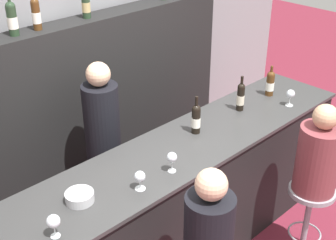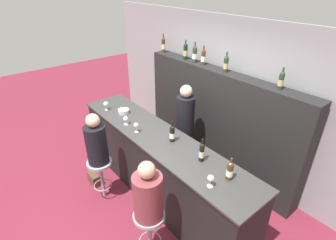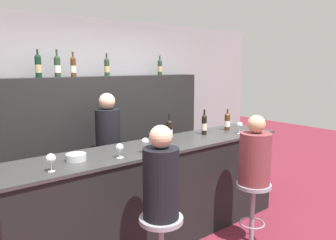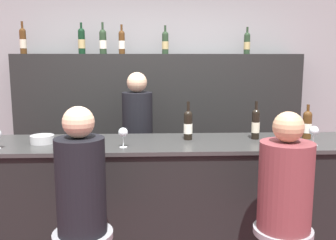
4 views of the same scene
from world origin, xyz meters
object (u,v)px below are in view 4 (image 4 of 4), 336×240
guest_seated_left (81,179)px  bartender (138,159)px  wine_bottle_counter_0 (188,125)px  guest_seated_right (286,180)px  wine_bottle_backbar_5 (247,43)px  wine_bottle_counter_1 (256,124)px  wine_bottle_backbar_3 (122,42)px  wine_bottle_backbar_0 (23,41)px  wine_glass_3 (314,131)px  wine_bottle_backbar_1 (82,41)px  wine_bottle_counter_2 (307,124)px  wine_glass_2 (123,133)px  wine_bottle_backbar_4 (165,42)px  wine_glass_1 (84,135)px  wine_bottle_backbar_2 (103,41)px  metal_bowl (42,139)px

guest_seated_left → bartender: 1.50m
wine_bottle_counter_0 → guest_seated_right: (0.54, -0.79, -0.22)m
wine_bottle_backbar_5 → wine_bottle_counter_1: bearing=-99.9°
wine_bottle_backbar_3 → wine_bottle_backbar_0: bearing=180.0°
wine_bottle_counter_1 → wine_glass_3: 0.46m
wine_bottle_backbar_1 → wine_glass_3: size_ratio=2.21×
wine_bottle_backbar_1 → guest_seated_left: size_ratio=0.42×
wine_bottle_counter_2 → bartender: 1.64m
wine_glass_2 → wine_glass_3: same height
wine_bottle_counter_0 → wine_bottle_backbar_3: bearing=117.7°
wine_bottle_counter_2 → wine_bottle_backbar_4: size_ratio=0.93×
wine_bottle_backbar_1 → wine_glass_3: wine_bottle_backbar_1 is taller
wine_bottle_counter_2 → wine_bottle_backbar_0: wine_bottle_backbar_0 is taller
bartender → wine_bottle_counter_2: bearing=-24.4°
wine_bottle_counter_0 → wine_bottle_counter_2: wine_bottle_counter_0 is taller
wine_bottle_counter_0 → bartender: size_ratio=0.19×
wine_bottle_backbar_1 → bartender: wine_bottle_backbar_1 is taller
wine_bottle_backbar_1 → wine_bottle_backbar_4: size_ratio=1.08×
wine_bottle_backbar_1 → guest_seated_right: bearing=-51.1°
wine_bottle_counter_1 → wine_bottle_backbar_1: 2.12m
wine_bottle_counter_0 → guest_seated_left: bearing=-132.8°
wine_bottle_backbar_3 → wine_glass_2: bearing=-85.8°
wine_glass_3 → guest_seated_left: guest_seated_left is taller
wine_bottle_backbar_5 → wine_glass_2: wine_bottle_backbar_5 is taller
wine_bottle_backbar_3 → wine_glass_2: wine_bottle_backbar_3 is taller
wine_glass_1 → wine_bottle_backbar_2: bearing=90.7°
wine_bottle_counter_1 → wine_glass_1: wine_bottle_counter_1 is taller
wine_bottle_backbar_1 → guest_seated_right: (1.59, -1.97, -0.94)m
wine_bottle_counter_0 → wine_bottle_backbar_5: (0.77, 1.18, 0.71)m
metal_bowl → guest_seated_right: (1.70, -0.71, -0.12)m
wine_bottle_backbar_3 → wine_bottle_backbar_5: size_ratio=1.07×
wine_bottle_counter_2 → guest_seated_left: (-1.73, -0.79, -0.19)m
wine_bottle_counter_0 → wine_bottle_counter_1: same height
wine_bottle_backbar_2 → wine_glass_2: size_ratio=2.25×
wine_glass_2 → guest_seated_left: guest_seated_left is taller
wine_bottle_counter_2 → wine_glass_1: 1.82m
wine_bottle_backbar_3 → metal_bowl: 1.59m
wine_glass_1 → metal_bowl: 0.40m
wine_bottle_backbar_3 → wine_glass_3: wine_bottle_backbar_3 is taller
wine_bottle_counter_0 → wine_bottle_backbar_3: (-0.62, 1.18, 0.72)m
wine_bottle_backbar_1 → bartender: (0.61, -0.53, -1.19)m
wine_bottle_backbar_2 → wine_glass_1: (0.02, -1.43, -0.75)m
wine_bottle_backbar_4 → guest_seated_left: wine_bottle_backbar_4 is taller
wine_glass_3 → guest_seated_right: size_ratio=0.20×
metal_bowl → bartender: 1.09m
wine_bottle_backbar_1 → bartender: size_ratio=0.21×
wine_bottle_counter_0 → wine_bottle_counter_2: bearing=0.0°
wine_bottle_backbar_3 → bartender: 1.30m
wine_bottle_backbar_1 → wine_bottle_backbar_3: bearing=-0.0°
wine_bottle_counter_2 → wine_bottle_backbar_5: size_ratio=0.97×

